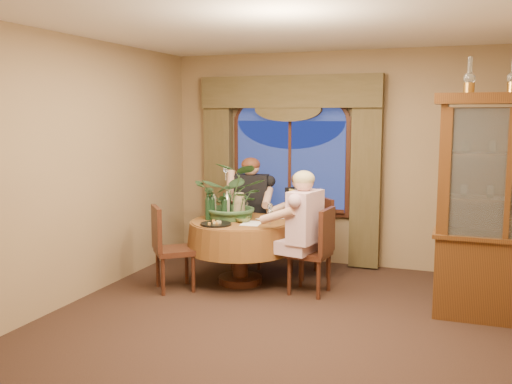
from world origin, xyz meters
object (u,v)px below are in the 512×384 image
(dining_table, at_px, (240,252))
(chair_back, at_px, (247,230))
(chair_back_right, at_px, (309,238))
(person_pink, at_px, (305,234))
(wine_bottle_0, at_px, (208,206))
(wine_bottle_4, at_px, (212,206))
(oil_lamp_left, at_px, (470,75))
(wine_bottle_1, at_px, (213,204))
(wine_bottle_2, at_px, (224,207))
(person_back, at_px, (251,212))
(centerpiece_plant, at_px, (234,170))
(chair_front_left, at_px, (175,248))
(wine_bottle_3, at_px, (227,205))
(person_scarf, at_px, (301,223))
(stoneware_vase, at_px, (239,206))
(china_cabinet, at_px, (505,209))
(chair_right, at_px, (309,251))
(olive_bowl, at_px, (243,220))
(wine_bottle_5, at_px, (228,204))

(dining_table, xyz_separation_m, chair_back, (-0.20, 0.75, 0.10))
(chair_back_right, distance_m, chair_back, 0.91)
(person_pink, height_order, wine_bottle_0, person_pink)
(wine_bottle_0, relative_size, wine_bottle_4, 1.00)
(oil_lamp_left, xyz_separation_m, wine_bottle_1, (-2.81, 0.31, -1.44))
(oil_lamp_left, bearing_deg, wine_bottle_2, 176.00)
(person_back, distance_m, centerpiece_plant, 0.91)
(chair_front_left, distance_m, wine_bottle_3, 0.81)
(person_scarf, xyz_separation_m, wine_bottle_4, (-0.90, -0.70, 0.28))
(stoneware_vase, bearing_deg, china_cabinet, -7.14)
(dining_table, xyz_separation_m, wine_bottle_4, (-0.34, -0.04, 0.54))
(person_pink, height_order, person_scarf, person_pink)
(chair_back, height_order, person_back, person_back)
(centerpiece_plant, bearing_deg, chair_right, -12.32)
(person_back, bearing_deg, chair_back, 49.27)
(chair_right, relative_size, stoneware_vase, 3.09)
(chair_front_left, xyz_separation_m, person_pink, (1.44, 0.31, 0.22))
(chair_right, xyz_separation_m, person_scarf, (-0.31, 0.75, 0.16))
(wine_bottle_0, bearing_deg, dining_table, 10.86)
(chair_back, distance_m, olive_bowl, 0.92)
(china_cabinet, height_order, chair_right, china_cabinet)
(chair_front_left, distance_m, person_pink, 1.49)
(chair_back_right, xyz_separation_m, olive_bowl, (-0.62, -0.65, 0.30))
(wine_bottle_3, height_order, wine_bottle_5, same)
(person_scarf, xyz_separation_m, olive_bowl, (-0.49, -0.73, 0.14))
(person_pink, relative_size, wine_bottle_2, 4.21)
(dining_table, bearing_deg, wine_bottle_5, 142.79)
(chair_right, height_order, stoneware_vase, stoneware_vase)
(person_back, bearing_deg, centerpiece_plant, 81.91)
(chair_back, relative_size, chair_front_left, 1.00)
(chair_back_right, distance_m, chair_front_left, 1.68)
(person_back, bearing_deg, dining_table, 90.00)
(person_scarf, height_order, wine_bottle_0, person_scarf)
(centerpiece_plant, bearing_deg, olive_bowl, -46.63)
(person_back, bearing_deg, oil_lamp_left, 146.16)
(chair_right, xyz_separation_m, chair_back_right, (-0.18, 0.66, 0.00))
(oil_lamp_left, xyz_separation_m, wine_bottle_3, (-2.64, 0.31, -1.44))
(china_cabinet, distance_m, stoneware_vase, 2.91)
(chair_right, relative_size, person_pink, 0.69)
(chair_front_left, bearing_deg, stoneware_vase, 98.56)
(wine_bottle_4, bearing_deg, wine_bottle_3, 31.62)
(stoneware_vase, bearing_deg, person_pink, -18.37)
(centerpiece_plant, bearing_deg, chair_back, 97.02)
(china_cabinet, xyz_separation_m, chair_front_left, (-3.43, -0.24, -0.61))
(chair_back, height_order, wine_bottle_5, wine_bottle_5)
(person_scarf, bearing_deg, wine_bottle_4, 77.93)
(oil_lamp_left, relative_size, chair_back_right, 0.35)
(china_cabinet, height_order, wine_bottle_3, china_cabinet)
(dining_table, distance_m, chair_back_right, 0.90)
(olive_bowl, relative_size, wine_bottle_3, 0.52)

